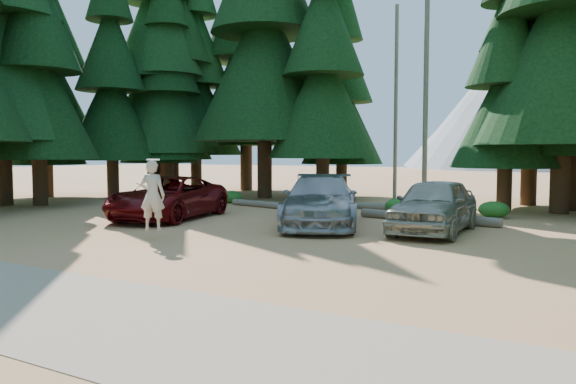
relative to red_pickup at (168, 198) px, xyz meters
name	(u,v)px	position (x,y,z in m)	size (l,w,h in m)	color
ground	(238,243)	(5.35, -3.26, -0.77)	(160.00, 160.00, 0.00)	tan
gravel_strip	(13,297)	(5.35, -9.76, -0.77)	(26.00, 3.50, 0.01)	tan
forest_belt_north	(411,201)	(5.35, 11.74, -0.77)	(36.00, 7.00, 22.00)	black
forest_belt_west	(14,204)	(-10.15, 0.74, -0.77)	(6.00, 22.00, 22.00)	black
snag_front	(426,77)	(6.15, 11.24, 5.23)	(0.24, 0.24, 12.00)	#655B51
snag_back	(396,103)	(4.15, 12.74, 4.23)	(0.20, 0.20, 10.00)	#655B51
mountain_peak	(535,90)	(2.76, 84.97, 11.93)	(48.00, 50.00, 28.00)	gray
red_pickup	(168,198)	(0.00, 0.00, 0.00)	(2.57, 5.57, 1.55)	#5F080B
silver_minivan_center	(321,201)	(5.71, 0.95, 0.07)	(2.36, 5.79, 1.68)	#9E9FA5
silver_minivan_right	(434,205)	(9.35, 1.32, 0.05)	(1.95, 4.84, 1.65)	#A5A293
frisbee_player	(152,195)	(2.98, -3.95, 0.47)	(0.83, 0.69, 1.97)	beige
log_left	(265,204)	(0.81, 5.28, -0.63)	(0.28, 0.28, 3.97)	#655B51
log_mid	(379,206)	(5.52, 6.89, -0.63)	(0.29, 0.29, 3.50)	#655B51
log_right	(427,217)	(8.44, 3.74, -0.61)	(0.33, 0.33, 5.09)	#655B51
shrub_far_left	(231,197)	(-1.86, 6.49, -0.48)	(1.07, 1.07, 0.59)	#1E631D
shrub_left	(309,208)	(3.79, 3.84, -0.51)	(0.95, 0.95, 0.52)	#1E631D
shrub_center_left	(330,207)	(4.33, 4.57, -0.53)	(0.89, 0.89, 0.49)	#1E631D
shrub_center_right	(343,204)	(4.19, 6.09, -0.53)	(0.88, 0.88, 0.48)	#1E631D
shrub_right	(399,206)	(6.65, 6.05, -0.47)	(1.10, 1.10, 0.61)	#1E631D
shrub_far_right	(494,210)	(10.23, 6.25, -0.47)	(1.12, 1.12, 0.62)	#1E631D
shrub_edge_west	(180,199)	(-3.72, 4.96, -0.53)	(0.88, 0.88, 0.48)	#1E631D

